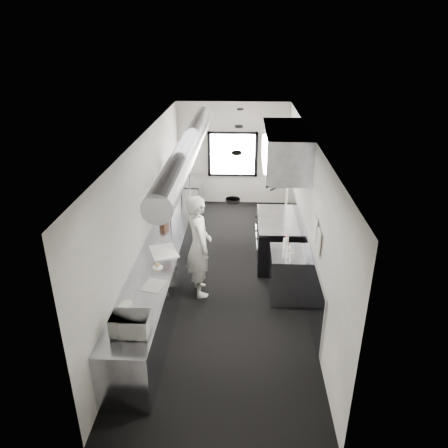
# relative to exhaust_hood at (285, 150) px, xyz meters

# --- Properties ---
(floor) EXTENTS (3.00, 8.00, 0.01)m
(floor) POSITION_rel_exhaust_hood_xyz_m (-1.10, -0.70, -2.39)
(floor) COLOR black
(floor) RESTS_ON ground
(ceiling) EXTENTS (3.00, 8.00, 0.01)m
(ceiling) POSITION_rel_exhaust_hood_xyz_m (-1.10, -0.70, 0.41)
(ceiling) COLOR silver
(ceiling) RESTS_ON wall_back
(wall_back) EXTENTS (3.00, 0.02, 2.80)m
(wall_back) POSITION_rel_exhaust_hood_xyz_m (-1.10, 3.30, -0.99)
(wall_back) COLOR silver
(wall_back) RESTS_ON floor
(wall_front) EXTENTS (3.00, 0.02, 2.80)m
(wall_front) POSITION_rel_exhaust_hood_xyz_m (-1.10, -4.70, -0.99)
(wall_front) COLOR silver
(wall_front) RESTS_ON floor
(wall_left) EXTENTS (0.02, 8.00, 2.80)m
(wall_left) POSITION_rel_exhaust_hood_xyz_m (-2.60, -0.70, -0.99)
(wall_left) COLOR silver
(wall_left) RESTS_ON floor
(wall_right) EXTENTS (0.02, 8.00, 2.80)m
(wall_right) POSITION_rel_exhaust_hood_xyz_m (0.40, -0.70, -0.99)
(wall_right) COLOR silver
(wall_right) RESTS_ON floor
(wall_cladding) EXTENTS (0.03, 5.50, 1.10)m
(wall_cladding) POSITION_rel_exhaust_hood_xyz_m (0.38, -0.40, -1.84)
(wall_cladding) COLOR gray
(wall_cladding) RESTS_ON wall_right
(hvac_duct) EXTENTS (0.40, 6.40, 0.40)m
(hvac_duct) POSITION_rel_exhaust_hood_xyz_m (-1.80, -0.30, 0.16)
(hvac_duct) COLOR #94969C
(hvac_duct) RESTS_ON ceiling
(service_window) EXTENTS (1.36, 0.05, 1.25)m
(service_window) POSITION_rel_exhaust_hood_xyz_m (-1.10, 3.26, -0.99)
(service_window) COLOR white
(service_window) RESTS_ON wall_back
(exhaust_hood) EXTENTS (0.81, 2.20, 0.88)m
(exhaust_hood) POSITION_rel_exhaust_hood_xyz_m (0.00, 0.00, 0.00)
(exhaust_hood) COLOR gray
(exhaust_hood) RESTS_ON ceiling
(prep_counter) EXTENTS (0.70, 6.00, 0.90)m
(prep_counter) POSITION_rel_exhaust_hood_xyz_m (-2.25, -1.20, -1.94)
(prep_counter) COLOR gray
(prep_counter) RESTS_ON floor
(pass_shelf) EXTENTS (0.45, 3.00, 0.68)m
(pass_shelf) POSITION_rel_exhaust_hood_xyz_m (-2.29, 0.30, -0.86)
(pass_shelf) COLOR gray
(pass_shelf) RESTS_ON prep_counter
(range) EXTENTS (0.88, 1.60, 0.94)m
(range) POSITION_rel_exhaust_hood_xyz_m (-0.06, 0.00, -1.92)
(range) COLOR black
(range) RESTS_ON floor
(bottle_station) EXTENTS (0.65, 0.80, 0.90)m
(bottle_station) POSITION_rel_exhaust_hood_xyz_m (0.05, -1.40, -1.94)
(bottle_station) COLOR gray
(bottle_station) RESTS_ON floor
(far_work_table) EXTENTS (0.70, 1.20, 0.90)m
(far_work_table) POSITION_rel_exhaust_hood_xyz_m (-2.25, 2.50, -1.94)
(far_work_table) COLOR gray
(far_work_table) RESTS_ON floor
(notice_sheet_a) EXTENTS (0.02, 0.28, 0.38)m
(notice_sheet_a) POSITION_rel_exhaust_hood_xyz_m (0.37, -1.90, -0.79)
(notice_sheet_a) COLOR beige
(notice_sheet_a) RESTS_ON wall_right
(notice_sheet_b) EXTENTS (0.02, 0.28, 0.38)m
(notice_sheet_b) POSITION_rel_exhaust_hood_xyz_m (0.37, -2.25, -0.84)
(notice_sheet_b) COLOR beige
(notice_sheet_b) RESTS_ON wall_right
(line_cook) EXTENTS (0.65, 0.81, 1.92)m
(line_cook) POSITION_rel_exhaust_hood_xyz_m (-1.56, -1.33, -1.43)
(line_cook) COLOR silver
(line_cook) RESTS_ON floor
(microwave) EXTENTS (0.46, 0.35, 0.27)m
(microwave) POSITION_rel_exhaust_hood_xyz_m (-2.20, -3.70, -1.35)
(microwave) COLOR silver
(microwave) RESTS_ON prep_counter
(deli_tub_a) EXTENTS (0.19, 0.19, 0.11)m
(deli_tub_a) POSITION_rel_exhaust_hood_xyz_m (-2.40, -3.28, -1.44)
(deli_tub_a) COLOR silver
(deli_tub_a) RESTS_ON prep_counter
(deli_tub_b) EXTENTS (0.18, 0.18, 0.11)m
(deli_tub_b) POSITION_rel_exhaust_hood_xyz_m (-2.38, -3.20, -1.43)
(deli_tub_b) COLOR silver
(deli_tub_b) RESTS_ON prep_counter
(newspaper) EXTENTS (0.38, 0.43, 0.01)m
(newspaper) POSITION_rel_exhaust_hood_xyz_m (-2.13, -2.57, -1.49)
(newspaper) COLOR silver
(newspaper) RESTS_ON prep_counter
(small_plate) EXTENTS (0.18, 0.18, 0.01)m
(small_plate) POSITION_rel_exhaust_hood_xyz_m (-2.18, -2.02, -1.48)
(small_plate) COLOR white
(small_plate) RESTS_ON prep_counter
(pastry) EXTENTS (0.08, 0.08, 0.08)m
(pastry) POSITION_rel_exhaust_hood_xyz_m (-2.18, -2.02, -1.44)
(pastry) COLOR tan
(pastry) RESTS_ON small_plate
(cutting_board) EXTENTS (0.62, 0.70, 0.02)m
(cutting_board) POSITION_rel_exhaust_hood_xyz_m (-2.17, -1.48, -1.48)
(cutting_board) COLOR silver
(cutting_board) RESTS_ON prep_counter
(knife_block) EXTENTS (0.16, 0.25, 0.25)m
(knife_block) POSITION_rel_exhaust_hood_xyz_m (-2.39, -0.21, -1.36)
(knife_block) COLOR brown
(knife_block) RESTS_ON prep_counter
(plate_stack_a) EXTENTS (0.26, 0.26, 0.25)m
(plate_stack_a) POSITION_rel_exhaust_hood_xyz_m (-2.27, -0.39, -0.69)
(plate_stack_a) COLOR white
(plate_stack_a) RESTS_ON pass_shelf
(plate_stack_b) EXTENTS (0.26, 0.26, 0.29)m
(plate_stack_b) POSITION_rel_exhaust_hood_xyz_m (-2.29, -0.13, -0.68)
(plate_stack_b) COLOR white
(plate_stack_b) RESTS_ON pass_shelf
(plate_stack_c) EXTENTS (0.29, 0.29, 0.32)m
(plate_stack_c) POSITION_rel_exhaust_hood_xyz_m (-2.32, 0.36, -0.66)
(plate_stack_c) COLOR white
(plate_stack_c) RESTS_ON pass_shelf
(plate_stack_d) EXTENTS (0.26, 0.26, 0.38)m
(plate_stack_d) POSITION_rel_exhaust_hood_xyz_m (-2.30, 1.12, -0.63)
(plate_stack_d) COLOR white
(plate_stack_d) RESTS_ON pass_shelf
(squeeze_bottle_a) EXTENTS (0.07, 0.07, 0.17)m
(squeeze_bottle_a) POSITION_rel_exhaust_hood_xyz_m (0.04, -1.71, -1.41)
(squeeze_bottle_a) COLOR silver
(squeeze_bottle_a) RESTS_ON bottle_station
(squeeze_bottle_b) EXTENTS (0.07, 0.07, 0.19)m
(squeeze_bottle_b) POSITION_rel_exhaust_hood_xyz_m (-0.00, -1.56, -1.40)
(squeeze_bottle_b) COLOR silver
(squeeze_bottle_b) RESTS_ON bottle_station
(squeeze_bottle_c) EXTENTS (0.06, 0.06, 0.17)m
(squeeze_bottle_c) POSITION_rel_exhaust_hood_xyz_m (0.02, -1.45, -1.40)
(squeeze_bottle_c) COLOR silver
(squeeze_bottle_c) RESTS_ON bottle_station
(squeeze_bottle_d) EXTENTS (0.07, 0.07, 0.19)m
(squeeze_bottle_d) POSITION_rel_exhaust_hood_xyz_m (-0.02, -1.22, -1.39)
(squeeze_bottle_d) COLOR silver
(squeeze_bottle_d) RESTS_ON bottle_station
(squeeze_bottle_e) EXTENTS (0.06, 0.06, 0.17)m
(squeeze_bottle_e) POSITION_rel_exhaust_hood_xyz_m (0.03, -1.12, -1.40)
(squeeze_bottle_e) COLOR silver
(squeeze_bottle_e) RESTS_ON bottle_station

